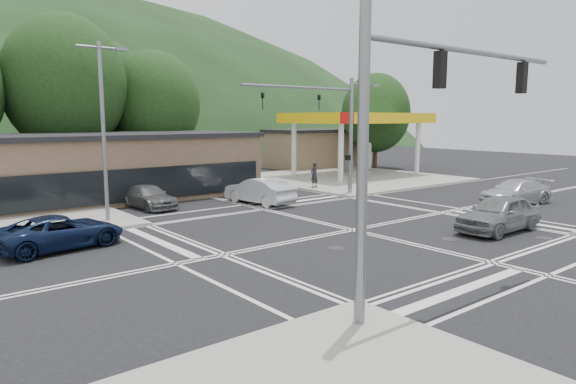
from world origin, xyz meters
TOP-DOWN VIEW (x-y plane):
  - ground at (0.00, 0.00)m, footprint 120.00×120.00m
  - sidewalk_ne at (15.00, 15.00)m, footprint 16.00×16.00m
  - gas_station_canopy at (16.99, 15.99)m, footprint 12.32×8.34m
  - convenience_store at (20.00, 25.00)m, footprint 10.00×6.00m
  - commercial_row at (-8.00, 17.00)m, footprint 24.00×8.00m
  - tree_n_b at (-6.00, 24.00)m, footprint 9.00×9.00m
  - tree_n_c at (1.00, 24.00)m, footprint 7.60×7.60m
  - tree_n_e at (-2.00, 28.00)m, footprint 8.40×8.40m
  - tree_ne at (24.00, 20.00)m, footprint 7.20×7.20m
  - streetlight_nw at (-8.44, 9.00)m, footprint 2.50×0.25m
  - signal_mast_ne at (6.95, 8.20)m, footprint 11.65×0.30m
  - signal_mast_sw at (-6.39, -8.20)m, footprint 9.14×0.28m
  - car_blue_west at (-11.83, 5.00)m, footprint 5.31×3.04m
  - car_grey_center at (5.18, -4.50)m, footprint 5.04×2.04m
  - car_silver_east at (13.38, -1.02)m, footprint 5.43×2.87m
  - car_queue_a at (1.00, 9.00)m, footprint 2.30×5.14m
  - car_queue_b at (2.17, 15.35)m, footprint 2.04×4.93m
  - car_northbound at (-5.04, 11.93)m, footprint 2.30×4.78m
  - pedestrian at (8.02, 11.75)m, footprint 0.74×0.53m

SIDE VIEW (x-z plane):
  - ground at x=0.00m, z-range 0.00..0.00m
  - sidewalk_ne at x=15.00m, z-range 0.00..0.15m
  - car_northbound at x=-5.04m, z-range 0.00..1.34m
  - car_blue_west at x=-11.83m, z-range 0.00..1.40m
  - car_silver_east at x=13.38m, z-range 0.00..1.50m
  - car_queue_a at x=1.00m, z-range 0.00..1.64m
  - car_queue_b at x=2.17m, z-range 0.00..1.67m
  - car_grey_center at x=5.18m, z-range 0.00..1.72m
  - pedestrian at x=8.02m, z-range 0.15..2.04m
  - convenience_store at x=20.00m, z-range 0.00..3.80m
  - commercial_row at x=-8.00m, z-range 0.00..4.00m
  - gas_station_canopy at x=16.99m, z-range 2.17..7.92m
  - streetlight_nw at x=-8.44m, z-range 0.55..9.55m
  - signal_mast_ne at x=6.95m, z-range 1.07..9.07m
  - signal_mast_sw at x=-6.39m, z-range 1.12..9.12m
  - tree_ne at x=24.00m, z-range 0.85..10.84m
  - tree_n_c at x=1.00m, z-range 1.06..11.93m
  - tree_n_e at x=-2.00m, z-range 1.15..13.13m
  - tree_n_b at x=-6.00m, z-range 1.30..14.28m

